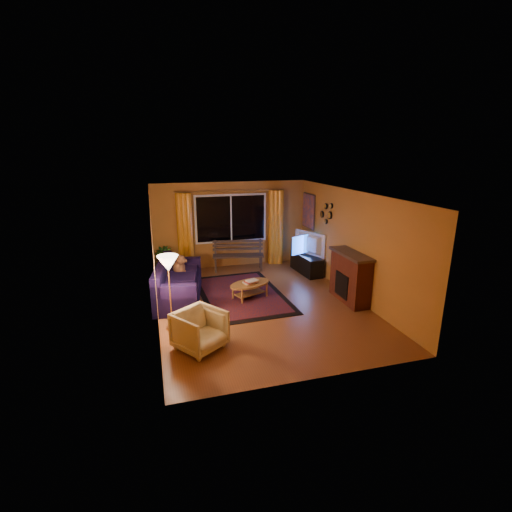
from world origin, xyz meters
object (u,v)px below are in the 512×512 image
object	(u,v)px
coffee_table	(250,290)
sofa	(179,281)
floor_lamp	(170,293)
armchair	(200,328)
bench	(238,263)
tv_console	(306,264)

from	to	relation	value
coffee_table	sofa	bearing A→B (deg)	164.85
floor_lamp	armchair	bearing A→B (deg)	-64.91
sofa	coffee_table	size ratio (longest dim) A/B	2.10
sofa	coffee_table	world-z (taller)	sofa
bench	tv_console	bearing A→B (deg)	-11.93
coffee_table	bench	bearing A→B (deg)	84.12
armchair	floor_lamp	world-z (taller)	floor_lamp
armchair	coffee_table	size ratio (longest dim) A/B	0.75
armchair	coffee_table	distance (m)	2.47
armchair	tv_console	world-z (taller)	armchair
sofa	tv_console	bearing A→B (deg)	24.46
floor_lamp	tv_console	world-z (taller)	floor_lamp
armchair	tv_console	size ratio (longest dim) A/B	0.62
armchair	floor_lamp	distance (m)	1.08
armchair	floor_lamp	xyz separation A→B (m)	(-0.43, 0.92, 0.36)
armchair	floor_lamp	bearing A→B (deg)	79.82
bench	armchair	world-z (taller)	armchair
bench	floor_lamp	bearing A→B (deg)	-112.86
bench	floor_lamp	size ratio (longest dim) A/B	0.98
coffee_table	tv_console	distance (m)	2.45
sofa	coffee_table	distance (m)	1.68
bench	coffee_table	distance (m)	2.13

